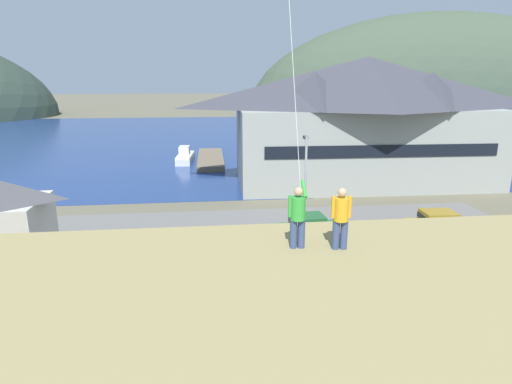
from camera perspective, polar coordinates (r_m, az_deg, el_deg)
The scene contains 15 objects.
ground_plane at distance 20.20m, azimuth -1.49°, elevation -15.64°, with size 600.00×600.00×0.00m, color #66604C.
parking_lot_pad at distance 24.60m, azimuth -2.49°, elevation -9.60°, with size 40.00×20.00×0.10m, color slate.
bay_water at distance 78.00m, azimuth -5.26°, elevation 7.45°, with size 360.00×84.00×0.03m, color navy.
far_hill_east_peak at distance 154.54m, azimuth 23.73°, elevation 10.03°, with size 127.67×53.34×61.62m, color #42513D.
harbor_lodge at distance 43.41m, azimuth 14.61°, elevation 9.72°, with size 26.65×12.28×12.41m.
wharf_dock at distance 54.51m, azimuth -6.19°, elevation 4.47°, with size 3.20×13.31×0.70m.
moored_boat_wharfside at distance 54.38m, azimuth -9.60°, elevation 4.72°, with size 2.22×5.72×2.16m.
parked_car_corner_spot at distance 21.37m, azimuth 5.07°, elevation -10.64°, with size 4.34×2.33×1.82m.
parked_car_mid_row_far at distance 19.93m, azimuth -22.49°, elevation -13.83°, with size 4.30×2.26×1.82m.
parked_car_front_row_silver at distance 27.27m, azimuth 7.17°, elevation -4.87°, with size 4.31×2.28×1.82m.
parked_car_mid_row_near at distance 30.32m, azimuth 23.59°, elevation -3.99°, with size 4.27×2.20×1.82m.
parked_car_back_row_left at distance 23.45m, azimuth 23.07°, elevation -9.44°, with size 4.23×2.12×1.82m.
parking_light_pole at distance 29.34m, azimuth 6.72°, elevation 2.26°, with size 0.24×0.78×6.45m.
person_kite_flyer at distance 11.52m, azimuth 5.70°, elevation -3.14°, with size 0.53×0.65×1.86m.
person_companion at distance 11.62m, azimuth 11.45°, elevation -3.30°, with size 0.55×0.40×1.74m.
Camera 1 is at (-1.40, -17.31, 10.33)m, focal length 29.44 mm.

